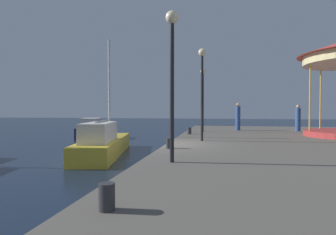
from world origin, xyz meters
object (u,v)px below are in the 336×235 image
(bollard_center, at_px, (107,197))
(lamp_post_near_edge, at_px, (172,59))
(person_by_the_water, at_px, (298,119))
(lamp_post_mid_promenade, at_px, (202,78))
(bollard_south, at_px, (169,143))
(sailboat_yellow, at_px, (103,143))
(motorboat_navy, at_px, (93,130))
(bollard_north, at_px, (189,131))
(person_mid_promenade, at_px, (238,117))
(lamp_post_far_end, at_px, (203,88))

(bollard_center, bearing_deg, lamp_post_near_edge, 85.51)
(person_by_the_water, bearing_deg, lamp_post_mid_promenade, -130.46)
(bollard_center, height_order, bollard_south, same)
(sailboat_yellow, bearing_deg, lamp_post_mid_promenade, 4.09)
(sailboat_yellow, bearing_deg, motorboat_navy, 118.18)
(bollard_north, xyz_separation_m, person_mid_promenade, (3.08, 3.85, 0.73))
(motorboat_navy, xyz_separation_m, bollard_center, (8.56, -17.62, 0.40))
(lamp_post_far_end, xyz_separation_m, bollard_center, (-0.50, -15.09, -2.70))
(person_mid_promenade, bearing_deg, bollard_north, -128.65)
(bollard_south, relative_size, person_mid_promenade, 0.20)
(sailboat_yellow, distance_m, person_by_the_water, 13.27)
(lamp_post_mid_promenade, distance_m, bollard_south, 4.12)
(lamp_post_mid_promenade, xyz_separation_m, bollard_center, (-0.79, -9.49, -2.77))
(sailboat_yellow, bearing_deg, bollard_center, -66.28)
(lamp_post_near_edge, relative_size, lamp_post_far_end, 1.00)
(sailboat_yellow, bearing_deg, lamp_post_near_edge, -50.56)
(bollard_center, xyz_separation_m, bollard_south, (-0.27, 6.64, 0.00))
(bollard_north, height_order, bollard_center, same)
(motorboat_navy, distance_m, person_mid_promenade, 11.55)
(lamp_post_near_edge, relative_size, lamp_post_mid_promenade, 0.97)
(lamp_post_near_edge, height_order, lamp_post_far_end, lamp_post_far_end)
(bollard_north, bearing_deg, motorboat_navy, 151.08)
(sailboat_yellow, bearing_deg, bollard_south, -33.80)
(lamp_post_mid_promenade, bearing_deg, person_by_the_water, 49.54)
(motorboat_navy, height_order, bollard_center, motorboat_navy)
(motorboat_navy, xyz_separation_m, person_by_the_water, (15.45, -0.98, 1.05))
(sailboat_yellow, distance_m, bollard_south, 4.53)
(bollard_south, distance_m, person_by_the_water, 12.32)
(motorboat_navy, xyz_separation_m, person_mid_promenade, (11.47, -0.78, 1.12))
(lamp_post_near_edge, relative_size, bollard_north, 10.52)
(lamp_post_near_edge, distance_m, lamp_post_far_end, 11.20)
(sailboat_yellow, relative_size, bollard_south, 17.94)
(lamp_post_far_end, bearing_deg, bollard_center, -91.91)
(lamp_post_far_end, bearing_deg, motorboat_navy, 164.39)
(lamp_post_far_end, bearing_deg, person_mid_promenade, 36.08)
(lamp_post_near_edge, bearing_deg, bollard_center, -94.49)
(sailboat_yellow, distance_m, lamp_post_mid_promenade, 5.75)
(bollard_south, height_order, person_by_the_water, person_by_the_water)
(lamp_post_mid_promenade, bearing_deg, bollard_center, -94.78)
(lamp_post_far_end, distance_m, bollard_north, 3.48)
(lamp_post_far_end, bearing_deg, lamp_post_near_edge, -91.02)
(lamp_post_mid_promenade, relative_size, bollard_center, 10.87)
(lamp_post_near_edge, height_order, lamp_post_mid_promenade, lamp_post_mid_promenade)
(bollard_center, height_order, person_by_the_water, person_by_the_water)
(sailboat_yellow, distance_m, lamp_post_far_end, 8.07)
(bollard_north, bearing_deg, person_mid_promenade, 51.35)
(lamp_post_near_edge, bearing_deg, bollard_south, 101.82)
(motorboat_navy, xyz_separation_m, lamp_post_far_end, (9.06, -2.53, 3.09))
(motorboat_navy, height_order, person_by_the_water, person_by_the_water)
(sailboat_yellow, relative_size, person_by_the_water, 3.96)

